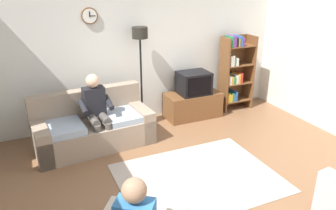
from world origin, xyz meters
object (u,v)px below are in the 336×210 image
Objects in this scene: bookshelf at (234,71)px; person_on_couch at (97,108)px; tv_stand at (193,105)px; tv at (194,83)px; floor_lamp at (140,49)px; couch at (93,128)px.

bookshelf is 1.28× the size of person_on_couch.
tv_stand is 0.47m from tv.
floor_lamp is (-1.04, 0.10, 1.20)m from tv_stand.
tv_stand is 2.14m from person_on_couch.
floor_lamp reaches higher than tv_stand.
tv is 1.28m from floor_lamp.
bookshelf reaches higher than person_on_couch.
couch is 1.79× the size of tv_stand.
couch reaches higher than tv_stand.
person_on_couch is at bearing -165.98° from tv_stand.
couch is at bearing -169.92° from tv.
couch is 1.62m from floor_lamp.
tv is at bearing -6.75° from floor_lamp.
floor_lamp reaches higher than bookshelf.
tv is (0.00, -0.02, 0.47)m from tv_stand.
floor_lamp reaches higher than couch.
bookshelf is at bearing 3.87° from tv_stand.
floor_lamp reaches higher than tv.
tv_stand is 1.15m from bookshelf.
tv_stand is at bearing -176.13° from bookshelf.
tv is 0.32× the size of floor_lamp.
person_on_couch is at bearing -166.63° from tv.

